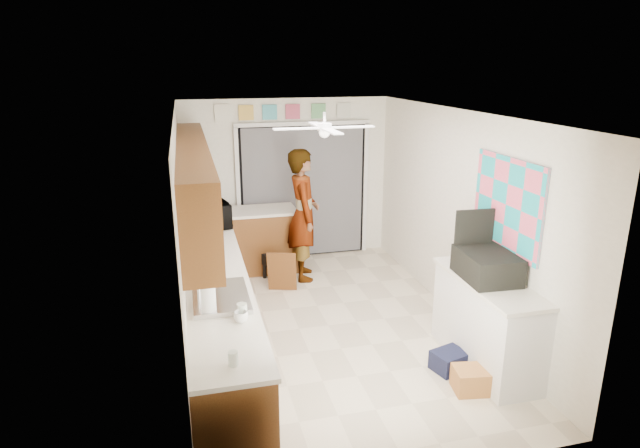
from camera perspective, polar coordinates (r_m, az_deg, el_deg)
floor at (r=6.50m, az=0.88°, el=-10.76°), size 5.00×5.00×0.00m
ceiling at (r=5.78m, az=0.99°, el=11.77°), size 5.00×5.00×0.00m
wall_back at (r=8.38m, az=-3.53°, el=4.71°), size 3.20×0.00×3.20m
wall_front at (r=3.84m, az=10.87°, el=-10.85°), size 3.20×0.00×3.20m
wall_left at (r=5.83m, az=-14.44°, el=-1.29°), size 0.00×5.00×5.00m
wall_right at (r=6.60m, az=14.46°, el=0.84°), size 0.00×5.00×5.00m
left_base_cabinets at (r=6.12m, az=-11.06°, el=-8.22°), size 0.60×4.80×0.90m
left_countertop at (r=5.94m, az=-11.22°, el=-4.10°), size 0.62×4.80×0.04m
upper_cabinets at (r=5.88m, az=-13.28°, el=4.51°), size 0.32×4.00×0.80m
sink_basin at (r=5.00m, az=-10.55°, el=-7.73°), size 0.50×0.76×0.06m
faucet at (r=4.96m, az=-12.81°, el=-6.90°), size 0.03×0.03×0.22m
peninsula_base at (r=8.04m, az=-6.26°, el=-1.81°), size 1.00×0.60×0.90m
peninsula_top at (r=7.90m, az=-6.37°, el=1.42°), size 1.04×0.64×0.04m
back_opening_recess at (r=8.45m, az=-1.80°, el=3.43°), size 2.00×0.06×2.10m
curtain_panel at (r=8.41m, az=-1.74°, el=3.37°), size 1.90×0.03×2.05m
door_trim_left at (r=8.27m, az=-8.68°, el=2.94°), size 0.06×0.04×2.10m
door_trim_right at (r=8.69m, az=4.84°, el=3.76°), size 0.06×0.04×2.10m
door_trim_head at (r=8.23m, az=-1.82°, el=10.65°), size 2.10×0.04×0.06m
header_frame_0 at (r=8.11m, az=-7.88°, el=11.68°), size 0.22×0.02×0.22m
header_frame_1 at (r=8.15m, az=-5.39°, el=11.79°), size 0.22×0.02×0.22m
header_frame_2 at (r=8.21m, az=-2.93°, el=11.88°), size 0.22×0.02×0.22m
header_frame_3 at (r=8.30m, az=-0.16°, el=11.95°), size 0.22×0.02×0.22m
header_frame_4 at (r=8.41m, az=2.55°, el=12.00°), size 0.22×0.02×0.22m
route66_sign at (r=8.08m, az=-10.40°, el=11.54°), size 0.22×0.02×0.26m
right_counter_base at (r=5.81m, az=17.32°, el=-10.17°), size 0.50×1.40×0.90m
right_counter_top at (r=5.61m, az=17.65°, el=-5.89°), size 0.54×1.44×0.04m
abstract_painting at (r=5.67m, az=19.33°, el=1.98°), size 0.03×1.15×0.95m
ceiling_fan at (r=5.99m, az=0.48°, el=10.22°), size 1.14×1.14×0.24m
microwave at (r=7.15m, az=-11.50°, el=1.04°), size 0.53×0.67×0.33m
soap_bottle at (r=6.04m, az=-12.54°, el=-2.31°), size 0.12×0.12×0.26m
cup at (r=4.55m, az=-8.44°, el=-9.76°), size 0.12×0.12×0.09m
jar_a at (r=4.62m, az=-8.31°, el=-9.12°), size 0.11×0.11×0.12m
jar_b at (r=3.97m, az=-9.25°, el=-13.98°), size 0.09×0.09×0.11m
paper_towel_roll at (r=4.69m, az=-11.80°, el=-7.94°), size 0.17×0.17×0.27m
suitcase at (r=5.58m, az=17.37°, el=-4.25°), size 0.51×0.67×0.28m
suitcase_rim at (r=5.62m, az=17.27°, el=-5.29°), size 0.47×0.60×0.02m
suitcase_lid at (r=5.73m, az=16.10°, el=-0.92°), size 0.42×0.05×0.50m
cardboard_box at (r=5.50m, az=16.04°, el=-15.68°), size 0.41×0.33×0.23m
navy_crate at (r=5.77m, az=13.64°, el=-14.00°), size 0.39×0.35×0.20m
cabinet_door_panel at (r=7.29m, az=-4.08°, el=-5.09°), size 0.42×0.25×0.58m
man at (r=7.56m, az=-1.79°, el=0.98°), size 0.52×0.73×1.89m
dog at (r=7.72m, az=-5.04°, el=-4.53°), size 0.42×0.56×0.41m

